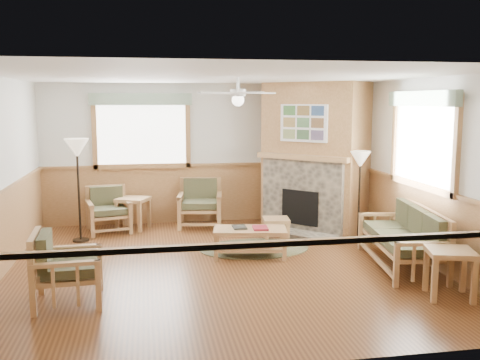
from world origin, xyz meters
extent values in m
cube|color=#583218|center=(0.00, 0.00, -0.01)|extent=(6.00, 6.00, 0.01)
cube|color=white|center=(0.00, 0.00, 2.70)|extent=(6.00, 6.00, 0.01)
cube|color=silver|center=(0.00, 3.00, 1.35)|extent=(6.00, 0.02, 2.70)
cube|color=silver|center=(0.00, -3.00, 1.35)|extent=(6.00, 0.02, 2.70)
cube|color=silver|center=(3.00, 0.00, 1.35)|extent=(0.02, 6.00, 2.70)
cylinder|color=#49492E|center=(0.66, 0.83, 0.01)|extent=(2.25, 2.25, 0.01)
cube|color=maroon|center=(0.65, 0.36, 0.47)|extent=(0.25, 0.32, 0.03)
cube|color=black|center=(0.35, 0.48, 0.47)|extent=(0.20, 0.27, 0.03)
camera|label=1|loc=(-1.02, -7.38, 2.36)|focal=40.00mm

